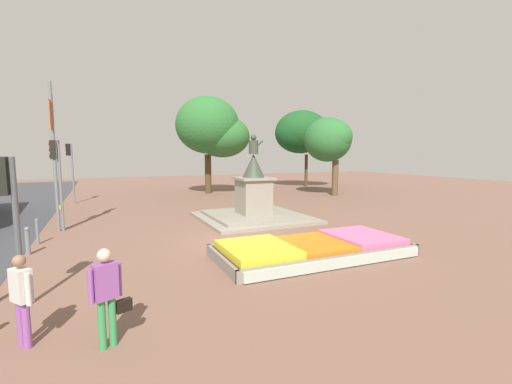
{
  "coord_description": "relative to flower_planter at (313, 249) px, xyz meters",
  "views": [
    {
      "loc": [
        -4.98,
        -11.98,
        3.36
      ],
      "look_at": [
        1.32,
        1.85,
        1.66
      ],
      "focal_mm": 24.0,
      "sensor_mm": 36.0,
      "label": 1
    }
  ],
  "objects": [
    {
      "name": "statue_monument",
      "position": [
        0.85,
        6.7,
        0.61
      ],
      "size": [
        5.37,
        5.37,
        4.33
      ],
      "color": "gray",
      "rests_on": "ground_plane"
    },
    {
      "name": "kerb_bollard_north",
      "position": [
        -8.51,
        5.52,
        0.26
      ],
      "size": [
        0.12,
        0.12,
        0.96
      ],
      "color": "slate",
      "rests_on": "ground_plane"
    },
    {
      "name": "park_tree_behind_statue",
      "position": [
        2.31,
        18.12,
        5.09
      ],
      "size": [
        6.07,
        5.26,
        7.99
      ],
      "color": "#4C3823",
      "rests_on": "ground_plane"
    },
    {
      "name": "pedestrian_near_planter",
      "position": [
        -7.61,
        -2.39,
        0.71
      ],
      "size": [
        0.4,
        0.48,
        1.65
      ],
      "color": "#8C4C99",
      "rests_on": "ground_plane"
    },
    {
      "name": "flower_planter",
      "position": [
        0.0,
        0.0,
        0.0
      ],
      "size": [
        6.5,
        3.04,
        0.55
      ],
      "color": "#38281C",
      "rests_on": "ground_plane"
    },
    {
      "name": "park_tree_far_left",
      "position": [
        10.67,
        13.55,
        4.26
      ],
      "size": [
        3.89,
        4.0,
        6.25
      ],
      "color": "brown",
      "rests_on": "ground_plane"
    },
    {
      "name": "banner_pole",
      "position": [
        -8.02,
        7.65,
        3.24
      ],
      "size": [
        0.14,
        1.15,
        6.36
      ],
      "color": "slate",
      "rests_on": "ground_plane"
    },
    {
      "name": "kerb_bollard_mid_b",
      "position": [
        -8.59,
        4.07,
        0.26
      ],
      "size": [
        0.16,
        0.16,
        0.95
      ],
      "color": "slate",
      "rests_on": "ground_plane"
    },
    {
      "name": "ground_plane",
      "position": [
        -1.29,
        2.76,
        -0.24
      ],
      "size": [
        80.82,
        80.82,
        0.0
      ],
      "primitive_type": "plane",
      "color": "brown"
    },
    {
      "name": "traffic_light_far_corner",
      "position": [
        -8.07,
        16.99,
        2.56
      ],
      "size": [
        0.41,
        0.29,
        4.03
      ],
      "color": "slate",
      "rests_on": "ground_plane"
    },
    {
      "name": "traffic_light_near_crossing",
      "position": [
        -8.05,
        -0.62,
        2.08
      ],
      "size": [
        0.41,
        0.29,
        3.3
      ],
      "color": "#4C5156",
      "rests_on": "ground_plane"
    },
    {
      "name": "park_tree_far_right",
      "position": [
        12.49,
        20.17,
        5.11
      ],
      "size": [
        6.36,
        5.47,
        7.63
      ],
      "color": "#4C3823",
      "rests_on": "ground_plane"
    },
    {
      "name": "traffic_light_mid_block",
      "position": [
        -7.96,
        7.7,
        2.45
      ],
      "size": [
        0.42,
        0.31,
        3.93
      ],
      "color": "slate",
      "rests_on": "ground_plane"
    },
    {
      "name": "pedestrian_with_handbag",
      "position": [
        -6.26,
        -3.02,
        0.76
      ],
      "size": [
        0.7,
        0.39,
        1.76
      ],
      "color": "#338C4C",
      "rests_on": "ground_plane"
    }
  ]
}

